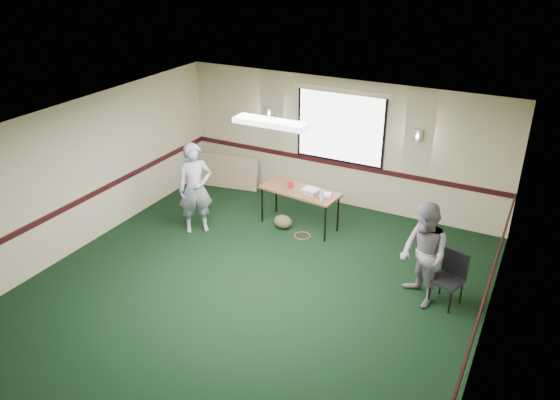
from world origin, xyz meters
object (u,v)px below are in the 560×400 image
at_px(person_left, 195,188).
at_px(conference_chair, 451,274).
at_px(projector, 311,191).
at_px(person_right, 424,255).
at_px(folding_table, 300,193).

bearing_deg(person_left, conference_chair, -44.28).
xyz_separation_m(projector, conference_chair, (2.89, -1.11, -0.33)).
relative_size(projector, person_right, 0.18).
bearing_deg(folding_table, person_left, -141.71).
distance_m(folding_table, person_right, 3.07).
relative_size(projector, person_left, 0.17).
bearing_deg(projector, person_right, -17.80).
relative_size(folding_table, person_left, 0.91).
height_order(conference_chair, person_right, person_right).
bearing_deg(folding_table, person_right, -20.15).
distance_m(person_left, person_right, 4.46).
bearing_deg(conference_chair, person_right, -136.99).
height_order(projector, conference_chair, projector).
height_order(projector, person_left, person_left).
bearing_deg(projector, conference_chair, -10.98).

